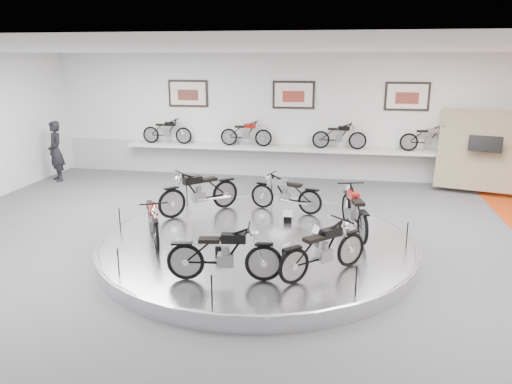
% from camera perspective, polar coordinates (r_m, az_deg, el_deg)
% --- Properties ---
extents(floor, '(16.00, 16.00, 0.00)m').
position_cam_1_polar(floor, '(10.07, -0.18, -7.48)').
color(floor, '#505053').
rests_on(floor, ground).
extents(ceiling, '(16.00, 16.00, 0.00)m').
position_cam_1_polar(ceiling, '(9.29, -0.20, 15.91)').
color(ceiling, white).
rests_on(ceiling, wall_back).
extents(wall_back, '(16.00, 0.00, 16.00)m').
position_cam_1_polar(wall_back, '(16.33, 4.28, 8.57)').
color(wall_back, white).
rests_on(wall_back, floor).
extents(dado_band, '(15.68, 0.04, 1.10)m').
position_cam_1_polar(dado_band, '(16.55, 4.17, 3.57)').
color(dado_band, '#BCBCBA').
rests_on(dado_band, floor).
extents(display_platform, '(6.40, 6.40, 0.30)m').
position_cam_1_polar(display_platform, '(10.29, 0.12, -6.08)').
color(display_platform, silver).
rests_on(display_platform, floor).
extents(platform_rim, '(6.40, 6.40, 0.10)m').
position_cam_1_polar(platform_rim, '(10.25, 0.12, -5.45)').
color(platform_rim, '#B2B2BA').
rests_on(platform_rim, display_platform).
extents(shelf, '(11.00, 0.55, 0.10)m').
position_cam_1_polar(shelf, '(16.19, 4.09, 4.93)').
color(shelf, silver).
rests_on(shelf, wall_back).
extents(poster_left, '(1.35, 0.06, 0.88)m').
position_cam_1_polar(poster_left, '(16.95, -7.77, 11.09)').
color(poster_left, white).
rests_on(poster_left, wall_back).
extents(poster_center, '(1.35, 0.06, 0.88)m').
position_cam_1_polar(poster_center, '(16.23, 4.31, 11.01)').
color(poster_center, white).
rests_on(poster_center, wall_back).
extents(poster_right, '(1.35, 0.06, 0.88)m').
position_cam_1_polar(poster_right, '(16.24, 16.89, 10.41)').
color(poster_right, white).
rests_on(poster_right, wall_back).
extents(display_panel, '(2.56, 1.52, 2.30)m').
position_cam_1_polar(display_panel, '(15.96, 24.34, 4.37)').
color(display_panel, '#998360').
rests_on(display_panel, floor).
extents(shelf_bike_a, '(1.22, 0.43, 0.73)m').
position_cam_1_polar(shelf_bike_a, '(17.07, -10.13, 6.69)').
color(shelf_bike_a, black).
rests_on(shelf_bike_a, shelf).
extents(shelf_bike_b, '(1.22, 0.43, 0.73)m').
position_cam_1_polar(shelf_bike_b, '(16.34, -1.15, 6.54)').
color(shelf_bike_b, maroon).
rests_on(shelf_bike_b, shelf).
extents(shelf_bike_c, '(1.22, 0.43, 0.73)m').
position_cam_1_polar(shelf_bike_c, '(16.03, 9.49, 6.17)').
color(shelf_bike_c, black).
rests_on(shelf_bike_c, shelf).
extents(shelf_bike_d, '(1.22, 0.43, 0.73)m').
position_cam_1_polar(shelf_bike_d, '(16.23, 19.10, 5.65)').
color(shelf_bike_d, '#BBBBC1').
rests_on(shelf_bike_d, shelf).
extents(bike_a, '(0.98, 1.78, 0.99)m').
position_cam_1_polar(bike_a, '(10.59, 11.19, -2.04)').
color(bike_a, red).
rests_on(bike_a, display_platform).
extents(bike_b, '(1.63, 0.95, 0.91)m').
position_cam_1_polar(bike_b, '(11.87, 3.42, -0.10)').
color(bike_b, '#BBBBC1').
rests_on(bike_b, display_platform).
extents(bike_c, '(1.71, 1.71, 1.05)m').
position_cam_1_polar(bike_c, '(11.78, -6.51, 0.07)').
color(bike_c, black).
rests_on(bike_c, display_platform).
extents(bike_d, '(1.19, 1.64, 0.91)m').
position_cam_1_polar(bike_d, '(10.13, -11.69, -3.10)').
color(bike_d, maroon).
rests_on(bike_d, display_platform).
extents(bike_e, '(1.69, 0.79, 0.96)m').
position_cam_1_polar(bike_e, '(8.23, -3.63, -7.02)').
color(bike_e, black).
rests_on(bike_e, display_platform).
extents(bike_f, '(1.53, 1.51, 0.94)m').
position_cam_1_polar(bike_f, '(8.50, 7.75, -6.46)').
color(bike_f, black).
rests_on(bike_f, display_platform).
extents(visitor, '(0.83, 0.81, 1.93)m').
position_cam_1_polar(visitor, '(17.20, -21.91, 4.35)').
color(visitor, black).
rests_on(visitor, floor).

